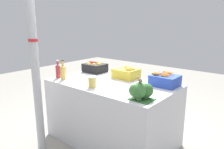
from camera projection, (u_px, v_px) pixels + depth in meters
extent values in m
plane|color=gray|center=(112.00, 139.00, 2.95)|extent=(10.00, 10.00, 0.00)
cube|color=silver|center=(112.00, 112.00, 2.85)|extent=(1.58, 0.93, 0.80)
cylinder|color=#B7BABF|center=(33.00, 43.00, 2.42)|extent=(0.09, 0.09, 2.64)
cylinder|color=red|center=(33.00, 40.00, 2.42)|extent=(0.11, 0.11, 0.03)
cube|color=black|center=(95.00, 68.00, 3.31)|extent=(0.31, 0.27, 0.13)
sphere|color=gold|center=(99.00, 63.00, 3.36)|extent=(0.06, 0.06, 0.06)
sphere|color=gold|center=(94.00, 65.00, 3.22)|extent=(0.06, 0.06, 0.06)
sphere|color=gold|center=(100.00, 64.00, 3.33)|extent=(0.06, 0.06, 0.06)
sphere|color=red|center=(94.00, 64.00, 3.35)|extent=(0.08, 0.08, 0.08)
sphere|color=gold|center=(89.00, 65.00, 3.26)|extent=(0.07, 0.07, 0.07)
sphere|color=gold|center=(99.00, 65.00, 3.24)|extent=(0.07, 0.07, 0.07)
sphere|color=red|center=(91.00, 63.00, 3.35)|extent=(0.07, 0.07, 0.07)
sphere|color=gold|center=(94.00, 65.00, 3.23)|extent=(0.07, 0.07, 0.07)
sphere|color=gold|center=(89.00, 65.00, 3.26)|extent=(0.07, 0.07, 0.07)
cube|color=gold|center=(126.00, 73.00, 2.95)|extent=(0.31, 0.27, 0.13)
sphere|color=orange|center=(131.00, 70.00, 2.93)|extent=(0.09, 0.09, 0.09)
sphere|color=orange|center=(127.00, 68.00, 3.03)|extent=(0.08, 0.08, 0.08)
sphere|color=orange|center=(129.00, 71.00, 2.84)|extent=(0.08, 0.08, 0.08)
sphere|color=orange|center=(128.00, 71.00, 2.85)|extent=(0.08, 0.08, 0.08)
sphere|color=orange|center=(128.00, 69.00, 2.96)|extent=(0.09, 0.09, 0.09)
sphere|color=orange|center=(128.00, 70.00, 2.89)|extent=(0.08, 0.08, 0.08)
sphere|color=orange|center=(133.00, 71.00, 2.87)|extent=(0.08, 0.08, 0.08)
sphere|color=orange|center=(128.00, 69.00, 2.93)|extent=(0.08, 0.08, 0.08)
sphere|color=orange|center=(130.00, 69.00, 2.96)|extent=(0.08, 0.08, 0.08)
cube|color=#2847B7|center=(165.00, 80.00, 2.59)|extent=(0.31, 0.27, 0.13)
cone|color=orange|center=(160.00, 73.00, 2.60)|extent=(0.13, 0.06, 0.03)
cone|color=orange|center=(157.00, 74.00, 2.56)|extent=(0.13, 0.03, 0.02)
cone|color=orange|center=(160.00, 74.00, 2.54)|extent=(0.14, 0.06, 0.03)
cone|color=orange|center=(168.00, 75.00, 2.56)|extent=(0.14, 0.07, 0.03)
cone|color=orange|center=(169.00, 73.00, 2.63)|extent=(0.14, 0.04, 0.03)
cone|color=orange|center=(170.00, 74.00, 2.59)|extent=(0.13, 0.05, 0.03)
cone|color=orange|center=(165.00, 75.00, 2.57)|extent=(0.15, 0.04, 0.03)
cone|color=orange|center=(168.00, 76.00, 2.48)|extent=(0.15, 0.02, 0.02)
cone|color=orange|center=(158.00, 74.00, 2.58)|extent=(0.12, 0.03, 0.02)
cube|color=#2D602D|center=(142.00, 99.00, 2.14)|extent=(0.22, 0.18, 0.01)
ellipsoid|color=#427F3D|center=(140.00, 88.00, 2.18)|extent=(0.11, 0.11, 0.13)
cylinder|color=#B2C693|center=(140.00, 96.00, 2.20)|extent=(0.03, 0.03, 0.02)
ellipsoid|color=#387033|center=(139.00, 92.00, 2.10)|extent=(0.11, 0.11, 0.14)
cylinder|color=#B2C693|center=(138.00, 99.00, 2.11)|extent=(0.03, 0.03, 0.02)
ellipsoid|color=#427F3D|center=(140.00, 91.00, 2.10)|extent=(0.12, 0.12, 0.15)
cylinder|color=#B2C693|center=(140.00, 98.00, 2.12)|extent=(0.03, 0.03, 0.02)
ellipsoid|color=#427F3D|center=(134.00, 90.00, 2.13)|extent=(0.11, 0.11, 0.13)
cylinder|color=#B2C693|center=(134.00, 97.00, 2.14)|extent=(0.03, 0.03, 0.02)
ellipsoid|color=#387033|center=(146.00, 90.00, 2.14)|extent=(0.13, 0.13, 0.14)
cylinder|color=#B2C693|center=(146.00, 97.00, 2.16)|extent=(0.03, 0.03, 0.02)
cylinder|color=#B2333D|center=(58.00, 72.00, 2.95)|extent=(0.06, 0.06, 0.16)
cone|color=#B2333D|center=(58.00, 65.00, 2.93)|extent=(0.06, 0.06, 0.02)
cylinder|color=#B2333D|center=(58.00, 63.00, 2.92)|extent=(0.03, 0.03, 0.04)
cylinder|color=silver|center=(57.00, 61.00, 2.92)|extent=(0.03, 0.03, 0.01)
cylinder|color=gold|center=(63.00, 73.00, 2.88)|extent=(0.07, 0.07, 0.17)
cone|color=gold|center=(63.00, 66.00, 2.86)|extent=(0.07, 0.07, 0.02)
cylinder|color=gold|center=(63.00, 63.00, 2.85)|extent=(0.03, 0.03, 0.05)
cylinder|color=#2D2D33|center=(63.00, 61.00, 2.85)|extent=(0.04, 0.04, 0.01)
cylinder|color=#DBBC56|center=(92.00, 82.00, 2.53)|extent=(0.09, 0.09, 0.12)
cylinder|color=white|center=(92.00, 77.00, 2.52)|extent=(0.10, 0.10, 0.01)
cube|color=#4C3D2D|center=(140.00, 82.00, 2.09)|extent=(0.02, 0.02, 0.01)
ellipsoid|color=#7A664C|center=(140.00, 80.00, 2.09)|extent=(0.08, 0.07, 0.04)
sphere|color=#897556|center=(139.00, 78.00, 2.12)|extent=(0.03, 0.03, 0.03)
cone|color=#4C3D28|center=(138.00, 78.00, 2.13)|extent=(0.02, 0.01, 0.01)
cube|color=#7A664C|center=(142.00, 81.00, 2.03)|extent=(0.04, 0.04, 0.01)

